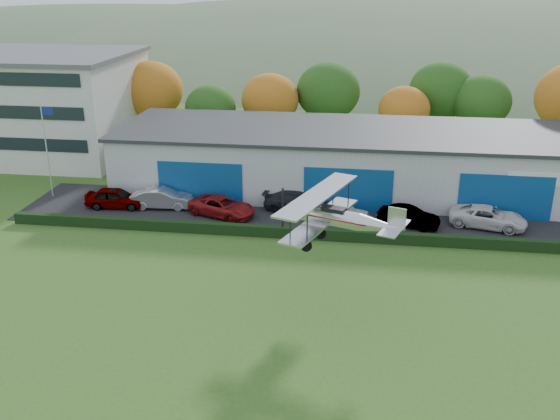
# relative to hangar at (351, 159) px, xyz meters

# --- Properties ---
(ground) EXTENTS (300.00, 300.00, 0.00)m
(ground) POSITION_rel_hangar_xyz_m (-5.00, -27.98, -2.66)
(ground) COLOR #375B1C
(ground) RESTS_ON ground
(apron) EXTENTS (48.00, 9.00, 0.05)m
(apron) POSITION_rel_hangar_xyz_m (-2.00, -6.98, -2.63)
(apron) COLOR black
(apron) RESTS_ON ground
(hedge) EXTENTS (46.00, 0.60, 0.80)m
(hedge) POSITION_rel_hangar_xyz_m (-2.00, -11.78, -2.26)
(hedge) COLOR black
(hedge) RESTS_ON ground
(hangar) EXTENTS (40.60, 12.60, 5.30)m
(hangar) POSITION_rel_hangar_xyz_m (0.00, 0.00, 0.00)
(hangar) COLOR #B2B7BC
(hangar) RESTS_ON ground
(office_block) EXTENTS (20.60, 15.60, 10.40)m
(office_block) POSITION_rel_hangar_xyz_m (-33.00, 7.02, 2.56)
(office_block) COLOR silver
(office_block) RESTS_ON ground
(flagpole) EXTENTS (1.05, 0.10, 8.00)m
(flagpole) POSITION_rel_hangar_xyz_m (-24.88, -5.98, 2.13)
(flagpole) COLOR silver
(flagpole) RESTS_ON ground
(tree_belt) EXTENTS (75.70, 13.22, 10.12)m
(tree_belt) POSITION_rel_hangar_xyz_m (-4.15, 12.64, 2.95)
(tree_belt) COLOR #3D2614
(tree_belt) RESTS_ON ground
(distant_hills) EXTENTS (430.00, 196.00, 56.00)m
(distant_hills) POSITION_rel_hangar_xyz_m (-9.38, 112.02, -15.70)
(distant_hills) COLOR #4C6642
(distant_hills) RESTS_ON ground
(car_0) EXTENTS (4.92, 2.22, 1.64)m
(car_0) POSITION_rel_hangar_xyz_m (-18.65, -7.70, -1.79)
(car_0) COLOR gray
(car_0) RESTS_ON apron
(car_1) EXTENTS (5.08, 2.12, 1.63)m
(car_1) POSITION_rel_hangar_xyz_m (-14.87, -7.26, -1.79)
(car_1) COLOR silver
(car_1) RESTS_ON apron
(car_2) EXTENTS (5.90, 4.25, 1.49)m
(car_2) POSITION_rel_hangar_xyz_m (-9.66, -8.29, -1.86)
(car_2) COLOR maroon
(car_2) RESTS_ON apron
(car_3) EXTENTS (5.60, 2.88, 1.55)m
(car_3) POSITION_rel_hangar_xyz_m (-3.97, -6.49, -1.83)
(car_3) COLOR black
(car_3) RESTS_ON apron
(car_4) EXTENTS (4.27, 2.31, 1.38)m
(car_4) POSITION_rel_hangar_xyz_m (-0.27, -7.93, -1.92)
(car_4) COLOR silver
(car_4) RESTS_ON apron
(car_5) EXTENTS (4.80, 2.76, 1.50)m
(car_5) POSITION_rel_hangar_xyz_m (4.67, -8.50, -1.86)
(car_5) COLOR gray
(car_5) RESTS_ON apron
(car_6) EXTENTS (6.05, 3.82, 1.56)m
(car_6) POSITION_rel_hangar_xyz_m (10.57, -7.80, -1.83)
(car_6) COLOR silver
(car_6) RESTS_ON apron
(biplane) EXTENTS (7.36, 8.28, 3.13)m
(biplane) POSITION_rel_hangar_xyz_m (-0.29, -20.68, 2.71)
(biplane) COLOR silver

